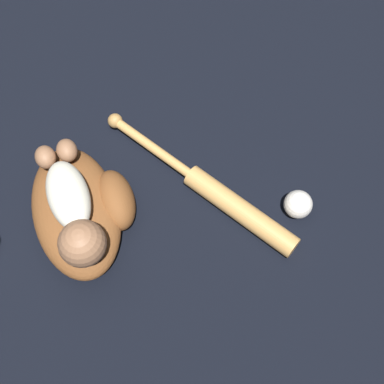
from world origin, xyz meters
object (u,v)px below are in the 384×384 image
Objects in this scene: baseball_glove at (83,209)px; baby_figure at (73,210)px; baseball_bat at (221,196)px; baseball at (298,204)px.

baby_figure reaches higher than baseball_glove.
baby_figure is at bearing -101.17° from baseball_bat.
baseball_bat is (0.07, 0.34, -0.12)m from baby_figure.
baseball is at bearing 66.11° from baseball_glove.
baseball_glove is 0.69× the size of baseball_bat.
baseball_bat is at bearing 78.83° from baby_figure.
baby_figure is at bearing -109.07° from baseball.
baseball_glove is 5.39× the size of baseball.
baseball_glove reaches higher than baseball_bat.
baby_figure is at bearing -27.18° from baseball_glove.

